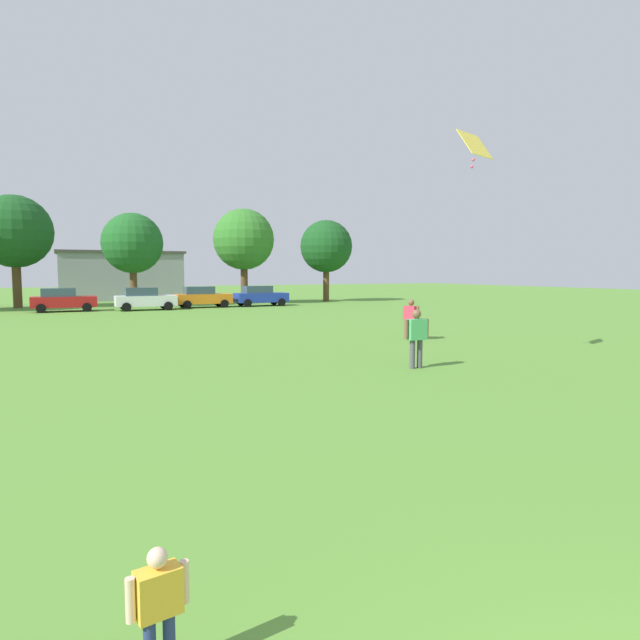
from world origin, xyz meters
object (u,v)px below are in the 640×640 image
kite (475,146)px  tree_far_right (326,247)px  bystander_midfield (411,316)px  tree_left (15,232)px  parked_car_red_0 (63,300)px  tree_right (244,240)px  child_kite_flyer (158,601)px  parked_car_white_1 (145,299)px  tree_center (132,243)px  parked_car_blue_3 (260,296)px  adult_bystander (416,333)px  parked_car_orange_2 (202,297)px

kite → tree_far_right: bearing=71.7°
bystander_midfield → tree_left: tree_left is taller
parked_car_red_0 → tree_left: bearing=118.5°
parked_car_red_0 → tree_right: size_ratio=0.51×
child_kite_flyer → bystander_midfield: (12.66, 15.28, 0.45)m
parked_car_white_1 → tree_right: tree_right is taller
parked_car_white_1 → tree_center: 6.31m
kite → tree_right: size_ratio=0.17×
child_kite_flyer → tree_far_right: tree_far_right is taller
parked_car_white_1 → tree_left: bearing=141.9°
parked_car_blue_3 → child_kite_flyer: bearing=-110.1°
adult_bystander → kite: bearing=14.7°
child_kite_flyer → tree_left: 45.75m
bystander_midfield → parked_car_orange_2: 24.63m
parked_car_white_1 → tree_far_right: (17.43, 5.18, 4.35)m
parked_car_orange_2 → child_kite_flyer: bearing=-103.7°
adult_bystander → tree_right: tree_right is taller
parked_car_orange_2 → tree_left: 15.20m
child_kite_flyer → parked_car_white_1: size_ratio=0.22×
adult_bystander → tree_right: size_ratio=0.21×
parked_car_orange_2 → parked_car_red_0: bearing=-178.7°
parked_car_blue_3 → tree_far_right: size_ratio=0.56×
parked_car_red_0 → tree_right: 15.96m
bystander_midfield → parked_car_red_0: bearing=-169.2°
parked_car_orange_2 → parked_car_blue_3: size_ratio=1.00×
kite → tree_far_right: (11.13, 33.56, -1.57)m
child_kite_flyer → tree_far_right: (22.55, 43.72, 4.64)m
parked_car_orange_2 → kite: bearing=-86.6°
child_kite_flyer → bystander_midfield: size_ratio=0.56×
child_kite_flyer → tree_far_right: size_ratio=0.12×
child_kite_flyer → parked_car_blue_3: 42.20m
bystander_midfield → kite: size_ratio=1.19×
parked_car_red_0 → tree_center: (5.28, 3.69, 4.25)m
tree_left → adult_bystander: bearing=-70.8°
bystander_midfield → tree_center: size_ratio=0.23×
child_kite_flyer → tree_left: bearing=83.8°
child_kite_flyer → adult_bystander: 13.09m
parked_car_white_1 → parked_car_orange_2: 4.72m
adult_bystander → tree_far_right: 37.00m
bystander_midfield → tree_right: 28.60m
parked_car_blue_3 → tree_far_right: bearing=26.8°
tree_center → tree_right: size_ratio=0.90×
bystander_midfield → tree_right: bearing=159.1°
child_kite_flyer → tree_center: 43.71m
bystander_midfield → adult_bystander: bearing=-50.9°
adult_bystander → tree_center: bearing=98.6°
child_kite_flyer → parked_car_orange_2: size_ratio=0.22×
kite → tree_left: size_ratio=0.16×
child_kite_flyer → tree_center: bearing=72.9°
kite → tree_right: bearing=85.0°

